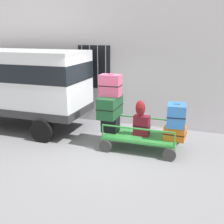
# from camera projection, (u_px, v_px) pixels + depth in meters

# --- Properties ---
(ground_plane) EXTENTS (40.00, 40.00, 0.00)m
(ground_plane) POSITION_uv_depth(u_px,v_px,m) (107.00, 151.00, 7.60)
(ground_plane) COLOR gray
(building_wall) EXTENTS (12.00, 0.38, 5.00)m
(building_wall) POSITION_uv_depth(u_px,v_px,m) (133.00, 53.00, 9.34)
(building_wall) COLOR silver
(building_wall) RESTS_ON ground
(van) EXTENTS (4.92, 2.00, 2.63)m
(van) POSITION_uv_depth(u_px,v_px,m) (15.00, 81.00, 9.18)
(van) COLOR silver
(van) RESTS_ON ground
(luggage_cart) EXTENTS (2.08, 1.19, 0.40)m
(luggage_cart) POSITION_uv_depth(u_px,v_px,m) (141.00, 138.00, 7.72)
(luggage_cart) COLOR #2D8438
(luggage_cart) RESTS_ON ground
(cart_railing) EXTENTS (1.97, 1.05, 0.39)m
(cart_railing) POSITION_uv_depth(u_px,v_px,m) (141.00, 125.00, 7.61)
(cart_railing) COLOR #2D8438
(cart_railing) RESTS_ON luggage_cart
(suitcase_left_bottom) EXTENTS (0.49, 0.40, 0.46)m
(suitcase_left_bottom) POSITION_uv_depth(u_px,v_px,m) (110.00, 124.00, 7.95)
(suitcase_left_bottom) COLOR black
(suitcase_left_bottom) RESTS_ON luggage_cart
(suitcase_left_middle) EXTENTS (0.50, 0.94, 0.59)m
(suitcase_left_middle) POSITION_uv_depth(u_px,v_px,m) (110.00, 106.00, 7.78)
(suitcase_left_middle) COLOR #194C28
(suitcase_left_middle) RESTS_ON suitcase_left_bottom
(suitcase_left_top) EXTENTS (0.59, 0.38, 0.61)m
(suitcase_left_top) POSITION_uv_depth(u_px,v_px,m) (110.00, 85.00, 7.64)
(suitcase_left_top) COLOR #CC4C72
(suitcase_left_top) RESTS_ON suitcase_left_middle
(suitcase_midleft_bottom) EXTENTS (0.46, 0.30, 0.58)m
(suitcase_midleft_bottom) POSITION_uv_depth(u_px,v_px,m) (142.00, 125.00, 7.64)
(suitcase_midleft_bottom) COLOR maroon
(suitcase_midleft_bottom) RESTS_ON luggage_cart
(suitcase_center_bottom) EXTENTS (0.59, 0.47, 0.38)m
(suitcase_center_bottom) POSITION_uv_depth(u_px,v_px,m) (175.00, 133.00, 7.35)
(suitcase_center_bottom) COLOR orange
(suitcase_center_bottom) RESTS_ON luggage_cart
(suitcase_center_middle) EXTENTS (0.53, 0.65, 0.60)m
(suitcase_center_middle) POSITION_uv_depth(u_px,v_px,m) (176.00, 115.00, 7.25)
(suitcase_center_middle) COLOR #3372C6
(suitcase_center_middle) RESTS_ON suitcase_center_bottom
(backpack) EXTENTS (0.27, 0.22, 0.44)m
(backpack) POSITION_uv_depth(u_px,v_px,m) (140.00, 108.00, 7.45)
(backpack) COLOR maroon
(backpack) RESTS_ON suitcase_midleft_bottom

